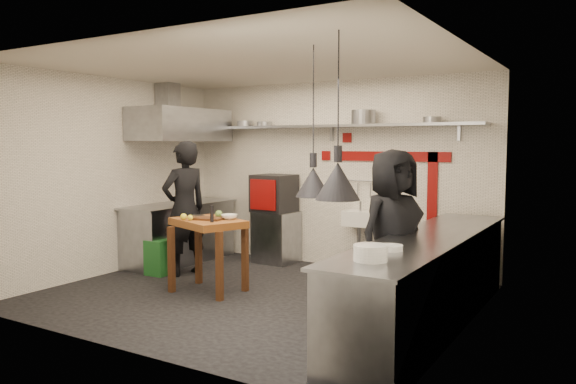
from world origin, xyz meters
The scene contains 47 objects.
floor centered at (0.00, 0.00, 0.00)m, with size 5.00×5.00×0.00m, color black.
ceiling centered at (0.00, 0.00, 2.80)m, with size 5.00×5.00×0.00m, color beige.
wall_back centered at (0.00, 2.10, 1.40)m, with size 5.00×0.04×2.80m, color white.
wall_front centered at (0.00, -2.10, 1.40)m, with size 5.00×0.04×2.80m, color white.
wall_left centered at (-2.50, 0.00, 1.40)m, with size 0.04×4.20×2.80m, color white.
wall_right centered at (2.50, 0.00, 1.40)m, with size 0.04×4.20×2.80m, color white.
red_band_horiz centered at (0.95, 2.08, 1.68)m, with size 1.70×0.02×0.14m, color maroon.
red_band_vert centered at (1.55, 2.08, 1.20)m, with size 0.14×0.02×1.10m, color maroon.
red_tile_a centered at (0.25, 2.08, 1.95)m, with size 0.14×0.02×0.14m, color maroon.
red_tile_b centered at (-0.10, 2.08, 1.68)m, with size 0.14×0.02×0.14m, color maroon.
back_shelf centered at (0.00, 1.92, 2.12)m, with size 4.60×0.34×0.04m, color slate.
shelf_bracket_left centered at (-1.90, 2.07, 2.02)m, with size 0.04×0.06×0.24m, color slate.
shelf_bracket_mid centered at (0.00, 2.07, 2.02)m, with size 0.04×0.06×0.24m, color slate.
shelf_bracket_right centered at (1.90, 2.07, 2.02)m, with size 0.04×0.06×0.24m, color slate.
pan_far_left centered at (-1.50, 1.92, 2.19)m, with size 0.25×0.25×0.09m, color slate.
pan_mid_left centered at (-1.12, 1.92, 2.18)m, with size 0.24×0.24×0.07m, color slate.
stock_pot centered at (0.58, 1.92, 2.24)m, with size 0.35×0.35×0.20m, color slate.
pan_right centered at (1.58, 1.92, 2.18)m, with size 0.24×0.24×0.08m, color slate.
oven_stand centered at (-0.83, 1.81, 0.40)m, with size 0.60×0.55×0.80m, color slate.
combi_oven centered at (-0.87, 1.81, 1.09)m, with size 0.58×0.54×0.58m, color black.
oven_door centered at (-0.87, 1.50, 1.09)m, with size 0.47×0.03×0.46m, color maroon.
oven_glass centered at (-0.85, 1.51, 1.09)m, with size 0.39×0.02×0.34m, color black.
hand_sink centered at (0.55, 1.92, 0.78)m, with size 0.46×0.34×0.22m, color white.
sink_tap centered at (0.55, 1.92, 0.96)m, with size 0.03×0.03×0.14m, color slate.
sink_drain centered at (0.55, 1.88, 0.34)m, with size 0.06×0.06×0.66m, color slate.
utensil_rail centered at (0.55, 2.06, 1.32)m, with size 0.02×0.02×0.90m, color slate.
counter_right centered at (2.15, 0.00, 0.45)m, with size 0.70×3.80×0.90m, color slate.
counter_right_top centered at (2.15, 0.00, 0.92)m, with size 0.76×3.90×0.03m, color slate.
plate_stack centered at (2.12, -1.45, 1.00)m, with size 0.27×0.27×0.13m, color white.
small_bowl_right centered at (2.10, -0.94, 0.96)m, with size 0.21×0.21×0.05m, color white.
counter_left centered at (-2.15, 1.05, 0.45)m, with size 0.70×1.90×0.90m, color slate.
counter_left_top centered at (-2.15, 1.05, 0.92)m, with size 0.76×2.00×0.03m, color slate.
extractor_hood centered at (-2.10, 1.05, 2.15)m, with size 0.78×1.60×0.50m, color slate.
hood_duct centered at (-2.35, 1.05, 2.55)m, with size 0.28×0.28×0.50m, color slate.
green_bin centered at (-1.81, 0.24, 0.25)m, with size 0.31×0.31×0.50m, color #1D6225.
prep_table centered at (-0.62, -0.12, 0.46)m, with size 0.92×0.64×0.92m, color brown, non-canonical shape.
cutting_board centered at (-0.59, -0.13, 0.93)m, with size 0.35×0.25×0.03m, color #442412.
pepper_mill centered at (-0.41, -0.30, 1.02)m, with size 0.04×0.04×0.20m, color black.
lemon_a centered at (-0.84, -0.32, 0.96)m, with size 0.08×0.08×0.08m, color yellow.
lemon_b centered at (-0.72, -0.33, 0.96)m, with size 0.07×0.07×0.07m, color yellow.
veg_ball centered at (-0.57, 0.04, 0.97)m, with size 0.10×0.10×0.10m, color #5C8336.
steel_tray centered at (-0.87, -0.03, 0.94)m, with size 0.18×0.12×0.03m, color slate.
bowl centered at (-0.39, 0.01, 0.95)m, with size 0.20×0.20×0.06m, color white.
heat_lamp_near centered at (1.23, -0.77, 2.07)m, with size 0.34×0.34×1.45m, color black, non-canonical shape.
heat_lamp_far centered at (1.75, -1.28, 2.09)m, with size 0.38×0.38×1.41m, color black, non-canonical shape.
chef_left centered at (-1.50, 0.44, 0.95)m, with size 0.69×0.45×1.90m, color black.
chef_right centered at (1.74, 0.05, 0.90)m, with size 0.88×0.57×1.80m, color black.
Camera 1 is at (3.83, -5.54, 1.86)m, focal length 35.00 mm.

